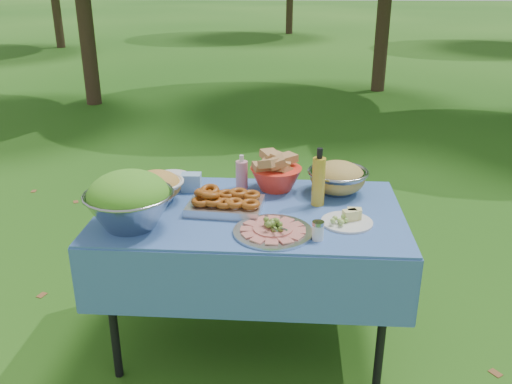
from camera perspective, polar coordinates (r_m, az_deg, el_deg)
ground at (r=3.01m, az=-0.55°, el=-15.26°), size 80.00×80.00×0.00m
picnic_table at (r=2.79m, az=-0.57°, el=-9.04°), size 1.46×0.86×0.76m
salad_bowl at (r=2.46m, az=-13.24°, el=-0.81°), size 0.49×0.49×0.26m
pasta_bowl_white at (r=2.75m, az=-10.46°, el=0.64°), size 0.29×0.29×0.15m
plate_stack at (r=2.97m, az=-8.91°, el=1.31°), size 0.23×0.23×0.05m
wipes_box at (r=2.86m, az=-6.83°, el=1.04°), size 0.10×0.08×0.09m
sanitizer_bottle at (r=2.86m, az=-1.51°, el=2.15°), size 0.07×0.07×0.18m
bread_bowl at (r=2.84m, az=2.12°, el=2.04°), size 0.34×0.34×0.18m
pasta_bowl_steel at (r=2.83m, az=8.60°, el=1.56°), size 0.37×0.37×0.16m
fried_tray at (r=2.61m, az=-3.24°, el=-1.06°), size 0.37×0.27×0.08m
charcuterie_platter at (r=2.37m, az=1.80°, el=-3.45°), size 0.38×0.38×0.08m
oil_bottle at (r=2.64m, az=6.62°, el=1.59°), size 0.08×0.08×0.29m
cheese_plate at (r=2.50m, az=9.59°, el=-2.59°), size 0.30×0.30×0.06m
shaker at (r=2.33m, az=6.54°, el=-4.06°), size 0.05×0.05×0.08m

